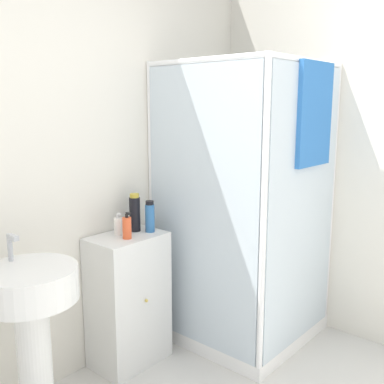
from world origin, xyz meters
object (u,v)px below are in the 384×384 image
Objects in this scene: shampoo_bottle_blue at (150,217)px; lotion_bottle_white at (118,226)px; shampoo_bottle_tall_black at (135,213)px; sink at (32,318)px; soap_dispenser at (127,228)px.

shampoo_bottle_blue reaches higher than lotion_bottle_white.
shampoo_bottle_tall_black is 1.21× the size of shampoo_bottle_blue.
lotion_bottle_white is (-0.17, 0.10, -0.04)m from shampoo_bottle_blue.
sink is at bearing -161.56° from lotion_bottle_white.
sink is at bearing -168.57° from soap_dispenser.
shampoo_bottle_blue is at bearing -61.67° from shampoo_bottle_tall_black.
sink is 0.76m from soap_dispenser.
shampoo_bottle_tall_black is (0.14, 0.09, 0.05)m from soap_dispenser.
lotion_bottle_white is at bearing 18.44° from sink.
shampoo_bottle_blue is at bearing -28.94° from lotion_bottle_white.
sink is at bearing -164.80° from shampoo_bottle_tall_black.
sink is 0.92m from shampoo_bottle_tall_black.
sink is 7.35× the size of lotion_bottle_white.
sink is 4.27× the size of shampoo_bottle_tall_black.
sink is at bearing -170.80° from shampoo_bottle_blue.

